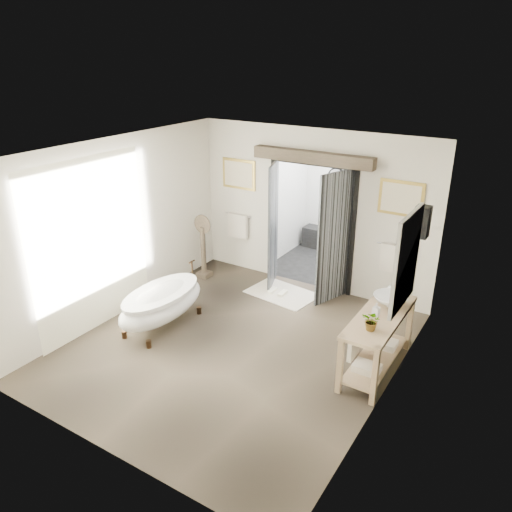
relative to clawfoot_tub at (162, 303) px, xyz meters
name	(u,v)px	position (x,y,z in m)	size (l,w,h in m)	color
ground_plane	(235,346)	(1.32, 0.11, -0.41)	(5.00, 5.00, 0.00)	brown
room_shell	(226,231)	(1.28, 0.00, 1.45)	(4.52, 5.02, 2.91)	beige
shower_room	(343,217)	(1.32, 4.10, 0.50)	(2.22, 2.01, 2.51)	black
back_wall_dressing	(308,207)	(1.32, 2.42, 1.15)	(3.82, 0.78, 2.52)	black
clawfoot_tub	(162,303)	(0.00, 0.00, 0.00)	(0.77, 1.72, 0.84)	#392615
vanity	(376,337)	(3.27, 0.65, 0.10)	(0.57, 1.60, 0.85)	#A38063
pedestal_mirror	(203,250)	(-0.58, 1.84, 0.13)	(0.37, 0.24, 1.26)	brown
rug	(282,293)	(1.08, 1.98, -0.40)	(1.20, 0.80, 0.01)	beige
slippers	(277,292)	(1.01, 1.94, -0.37)	(0.31, 0.24, 0.05)	white
basin	(390,301)	(3.32, 0.98, 0.52)	(0.47, 0.47, 0.16)	white
plant	(372,321)	(3.32, 0.23, 0.57)	(0.24, 0.21, 0.27)	gray
soap_bottle_a	(376,309)	(3.24, 0.62, 0.53)	(0.08, 0.08, 0.18)	gray
soap_bottle_b	(392,288)	(3.22, 1.34, 0.53)	(0.14, 0.14, 0.18)	gray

